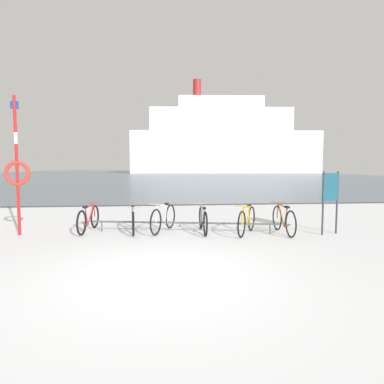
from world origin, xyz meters
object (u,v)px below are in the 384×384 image
at_px(bicycle_5, 284,220).
at_px(rescue_post, 17,169).
at_px(info_sign, 330,192).
at_px(bicycle_4, 247,220).
at_px(bicycle_2, 163,218).
at_px(bicycle_3, 203,220).
at_px(bicycle_1, 133,220).
at_px(bicycle_0, 89,219).
at_px(ferry_ship, 223,142).

distance_m(bicycle_5, rescue_post, 7.31).
bearing_deg(info_sign, bicycle_4, 173.50).
distance_m(bicycle_2, bicycle_3, 1.12).
height_order(bicycle_1, bicycle_4, bicycle_4).
distance_m(bicycle_1, bicycle_3, 1.96).
height_order(bicycle_3, bicycle_4, bicycle_4).
xyz_separation_m(bicycle_0, bicycle_1, (1.27, -0.27, -0.02)).
relative_size(bicycle_0, bicycle_4, 1.16).
relative_size(bicycle_3, bicycle_5, 0.98).
bearing_deg(rescue_post, bicycle_1, 1.05).
xyz_separation_m(bicycle_0, ferry_ship, (17.66, 71.46, 7.24)).
distance_m(rescue_post, ferry_ship, 74.59).
height_order(bicycle_4, bicycle_5, bicycle_5).
bearing_deg(rescue_post, bicycle_0, 10.49).
height_order(bicycle_3, ferry_ship, ferry_ship).
relative_size(bicycle_1, rescue_post, 0.44).
bearing_deg(info_sign, bicycle_3, 170.27).
height_order(rescue_post, ferry_ship, ferry_ship).
distance_m(bicycle_1, info_sign, 5.46).
bearing_deg(ferry_ship, bicycle_3, -101.36).
height_order(bicycle_3, rescue_post, rescue_post).
xyz_separation_m(bicycle_0, info_sign, (6.62, -1.03, 0.78)).
distance_m(bicycle_0, info_sign, 6.75).
bearing_deg(ferry_ship, bicycle_1, -102.87).
xyz_separation_m(bicycle_1, info_sign, (5.35, -0.76, 0.80)).
relative_size(bicycle_5, ferry_ship, 0.04).
relative_size(bicycle_5, rescue_post, 0.47).
distance_m(bicycle_4, info_sign, 2.38).
height_order(bicycle_2, info_sign, info_sign).
distance_m(bicycle_2, bicycle_5, 3.34).
distance_m(bicycle_0, rescue_post, 2.28).
relative_size(bicycle_2, info_sign, 0.96).
bearing_deg(bicycle_2, bicycle_1, -178.70).
bearing_deg(ferry_ship, bicycle_2, -102.23).
bearing_deg(bicycle_1, bicycle_4, -9.30).
relative_size(bicycle_3, info_sign, 0.99).
distance_m(bicycle_3, info_sign, 3.54).
bearing_deg(bicycle_4, bicycle_1, 170.70).
bearing_deg(bicycle_5, rescue_post, 175.97).
xyz_separation_m(bicycle_0, rescue_post, (-1.75, -0.32, 1.42)).
bearing_deg(bicycle_0, bicycle_4, -10.07).
distance_m(info_sign, ferry_ship, 73.61).
height_order(info_sign, ferry_ship, ferry_ship).
xyz_separation_m(info_sign, rescue_post, (-8.37, 0.71, 0.64)).
relative_size(bicycle_4, rescue_post, 0.41).
distance_m(bicycle_1, rescue_post, 3.35).
xyz_separation_m(bicycle_0, bicycle_4, (4.38, -0.78, 0.01)).
height_order(bicycle_0, bicycle_3, bicycle_0).
bearing_deg(bicycle_0, info_sign, -8.87).
distance_m(bicycle_0, bicycle_3, 3.25).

